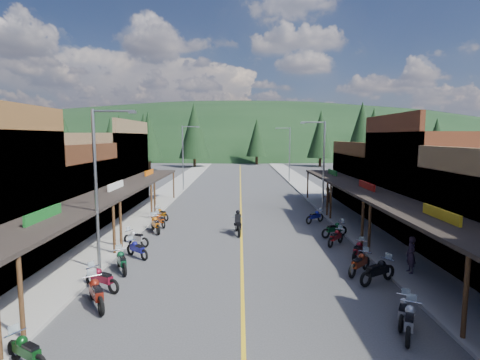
{
  "coord_description": "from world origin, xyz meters",
  "views": [
    {
      "loc": [
        -0.13,
        -23.97,
        6.7
      ],
      "look_at": [
        -0.09,
        7.81,
        3.0
      ],
      "focal_mm": 28.0,
      "sensor_mm": 36.0,
      "label": 1
    }
  ],
  "objects_px": {
    "pine_8": "(111,141)",
    "bike_west_8": "(156,223)",
    "pine_1": "(144,134)",
    "pedestrian_east_a": "(411,255)",
    "pine_4": "(321,134)",
    "shop_east_3": "(385,181)",
    "pine_6": "(436,137)",
    "pine_9": "(371,138)",
    "bike_west_7": "(136,237)",
    "bike_east_3": "(403,310)",
    "pine_7": "(120,135)",
    "bike_east_8": "(334,229)",
    "bike_west_4": "(102,278)",
    "streetlight_0": "(99,183)",
    "bike_west_2": "(26,350)",
    "bike_west_5": "(121,260)",
    "bike_east_7": "(336,236)",
    "bike_east_2": "(410,320)",
    "pine_10": "(149,136)",
    "pine_2": "(194,131)",
    "bike_west_9": "(160,220)",
    "bike_east_9": "(315,216)",
    "shop_east_2": "(440,183)",
    "bike_west_3": "(96,292)",
    "streetlight_1": "(184,155)",
    "bike_east_6": "(358,249)",
    "bike_east_5": "(360,262)",
    "pedestrian_east_b": "(327,197)",
    "pine_11": "(362,134)",
    "rider_on_bike": "(238,224)",
    "shop_west_2": "(44,197)",
    "streetlight_3": "(289,152)",
    "shop_west_3": "(95,170)",
    "bike_east_4": "(378,270)",
    "pine_5": "(373,131)"
  },
  "relations": [
    {
      "from": "pine_11",
      "to": "pine_7",
      "type": "bearing_deg",
      "value": 143.84
    },
    {
      "from": "pine_10",
      "to": "pedestrian_east_b",
      "type": "height_order",
      "value": "pine_10"
    },
    {
      "from": "pedestrian_east_b",
      "to": "bike_east_2",
      "type": "bearing_deg",
      "value": 51.17
    },
    {
      "from": "bike_east_7",
      "to": "rider_on_bike",
      "type": "xyz_separation_m",
      "value": [
        -6.07,
        2.6,
        0.15
      ]
    },
    {
      "from": "pine_4",
      "to": "bike_east_7",
      "type": "bearing_deg",
      "value": -101.21
    },
    {
      "from": "shop_west_3",
      "to": "pine_8",
      "type": "distance_m",
      "value": 29.95
    },
    {
      "from": "pine_1",
      "to": "pine_8",
      "type": "distance_m",
      "value": 30.09
    },
    {
      "from": "bike_west_5",
      "to": "bike_east_2",
      "type": "bearing_deg",
      "value": -55.3
    },
    {
      "from": "pine_1",
      "to": "pedestrian_east_a",
      "type": "height_order",
      "value": "pine_1"
    },
    {
      "from": "shop_east_3",
      "to": "streetlight_1",
      "type": "bearing_deg",
      "value": 152.67
    },
    {
      "from": "pine_7",
      "to": "bike_east_7",
      "type": "bearing_deg",
      "value": -63.96
    },
    {
      "from": "pine_9",
      "to": "bike_west_3",
      "type": "distance_m",
      "value": 62.72
    },
    {
      "from": "rider_on_bike",
      "to": "pine_6",
      "type": "bearing_deg",
      "value": 47.0
    },
    {
      "from": "bike_east_8",
      "to": "bike_east_9",
      "type": "height_order",
      "value": "bike_east_8"
    },
    {
      "from": "pine_6",
      "to": "shop_west_2",
      "type": "bearing_deg",
      "value": -133.8
    },
    {
      "from": "shop_east_3",
      "to": "bike_east_3",
      "type": "distance_m",
      "value": 23.97
    },
    {
      "from": "streetlight_3",
      "to": "shop_west_2",
      "type": "bearing_deg",
      "value": -126.19
    },
    {
      "from": "bike_east_5",
      "to": "bike_east_6",
      "type": "distance_m",
      "value": 2.37
    },
    {
      "from": "pine_7",
      "to": "bike_east_4",
      "type": "height_order",
      "value": "pine_7"
    },
    {
      "from": "shop_west_2",
      "to": "shop_west_3",
      "type": "bearing_deg",
      "value": 90.18
    },
    {
      "from": "pine_7",
      "to": "bike_west_4",
      "type": "xyz_separation_m",
      "value": [
        25.86,
        -84.28,
        -6.65
      ]
    },
    {
      "from": "pine_1",
      "to": "bike_east_6",
      "type": "relative_size",
      "value": 6.53
    },
    {
      "from": "bike_west_9",
      "to": "pedestrian_east_a",
      "type": "relative_size",
      "value": 1.06
    },
    {
      "from": "pine_8",
      "to": "bike_east_3",
      "type": "height_order",
      "value": "pine_8"
    },
    {
      "from": "bike_west_9",
      "to": "bike_east_3",
      "type": "height_order",
      "value": "bike_west_9"
    },
    {
      "from": "shop_west_3",
      "to": "pine_8",
      "type": "relative_size",
      "value": 1.09
    },
    {
      "from": "bike_west_7",
      "to": "bike_east_7",
      "type": "distance_m",
      "value": 12.32
    },
    {
      "from": "bike_east_2",
      "to": "bike_east_8",
      "type": "height_order",
      "value": "bike_east_2"
    },
    {
      "from": "pine_4",
      "to": "bike_west_8",
      "type": "bearing_deg",
      "value": -112.39
    },
    {
      "from": "pine_6",
      "to": "pine_10",
      "type": "xyz_separation_m",
      "value": [
        -64.0,
        -14.0,
        0.3
      ]
    },
    {
      "from": "pine_7",
      "to": "bike_west_4",
      "type": "height_order",
      "value": "pine_7"
    },
    {
      "from": "shop_east_2",
      "to": "bike_west_5",
      "type": "bearing_deg",
      "value": -158.78
    },
    {
      "from": "pine_9",
      "to": "bike_east_6",
      "type": "xyz_separation_m",
      "value": [
        -17.61,
        -49.04,
        -5.83
      ]
    },
    {
      "from": "shop_east_2",
      "to": "bike_east_3",
      "type": "distance_m",
      "value": 15.49
    },
    {
      "from": "pine_7",
      "to": "bike_east_8",
      "type": "height_order",
      "value": "pine_7"
    },
    {
      "from": "streetlight_3",
      "to": "bike_west_7",
      "type": "relative_size",
      "value": 4.15
    },
    {
      "from": "pedestrian_east_a",
      "to": "bike_west_5",
      "type": "bearing_deg",
      "value": -93.44
    },
    {
      "from": "pedestrian_east_b",
      "to": "bike_east_7",
      "type": "bearing_deg",
      "value": 46.78
    },
    {
      "from": "pine_5",
      "to": "bike_west_2",
      "type": "xyz_separation_m",
      "value": [
        -40.3,
        -85.78,
        -7.43
      ]
    },
    {
      "from": "bike_west_3",
      "to": "bike_east_9",
      "type": "relative_size",
      "value": 1.17
    },
    {
      "from": "pine_11",
      "to": "rider_on_bike",
      "type": "bearing_deg",
      "value": -118.8
    },
    {
      "from": "pine_4",
      "to": "streetlight_1",
      "type": "bearing_deg",
      "value": -123.29
    },
    {
      "from": "pine_2",
      "to": "bike_west_5",
      "type": "distance_m",
      "value": 64.53
    },
    {
      "from": "bike_east_2",
      "to": "rider_on_bike",
      "type": "distance_m",
      "value": 14.48
    },
    {
      "from": "pine_5",
      "to": "bike_west_8",
      "type": "relative_size",
      "value": 6.22
    },
    {
      "from": "shop_east_3",
      "to": "pine_6",
      "type": "relative_size",
      "value": 0.99
    },
    {
      "from": "pine_9",
      "to": "bike_west_7",
      "type": "bearing_deg",
      "value": -123.21
    },
    {
      "from": "streetlight_0",
      "to": "bike_west_2",
      "type": "xyz_separation_m",
      "value": [
        0.65,
        -7.78,
        -3.9
      ]
    },
    {
      "from": "pine_8",
      "to": "bike_west_8",
      "type": "bearing_deg",
      "value": -67.35
    },
    {
      "from": "shop_east_3",
      "to": "rider_on_bike",
      "type": "xyz_separation_m",
      "value": [
        -14.0,
        -10.12,
        -1.83
      ]
    }
  ]
}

